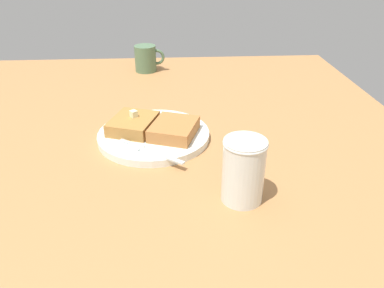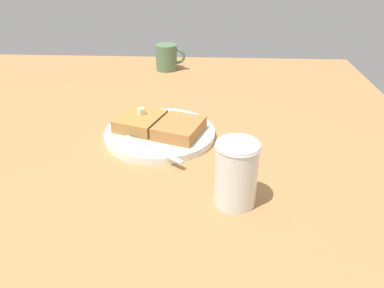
% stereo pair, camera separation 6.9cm
% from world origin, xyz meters
% --- Properties ---
extents(table_surface, '(1.30, 1.30, 0.02)m').
position_xyz_m(table_surface, '(0.00, 0.00, 0.01)').
color(table_surface, '#AA7444').
rests_on(table_surface, ground).
extents(plate, '(0.24, 0.24, 0.02)m').
position_xyz_m(plate, '(0.06, 0.03, 0.03)').
color(plate, white).
rests_on(plate, table_surface).
extents(toast_slice_left, '(0.12, 0.13, 0.03)m').
position_xyz_m(toast_slice_left, '(0.02, 0.05, 0.05)').
color(toast_slice_left, '#A87336').
rests_on(toast_slice_left, plate).
extents(toast_slice_middle, '(0.12, 0.13, 0.03)m').
position_xyz_m(toast_slice_middle, '(0.11, 0.02, 0.05)').
color(toast_slice_middle, '#AD6E38').
rests_on(toast_slice_middle, plate).
extents(butter_pat_primary, '(0.02, 0.02, 0.01)m').
position_xyz_m(butter_pat_primary, '(0.02, 0.05, 0.07)').
color(butter_pat_primary, '#F0E9B2').
rests_on(butter_pat_primary, toast_slice_left).
extents(fork, '(0.14, 0.11, 0.00)m').
position_xyz_m(fork, '(0.05, -0.05, 0.04)').
color(fork, silver).
rests_on(fork, plate).
extents(syrup_jar, '(0.07, 0.07, 0.11)m').
position_xyz_m(syrup_jar, '(0.21, -0.19, 0.07)').
color(syrup_jar, '#442208').
rests_on(syrup_jar, table_surface).
extents(coffee_mug, '(0.10, 0.07, 0.08)m').
position_xyz_m(coffee_mug, '(0.03, 0.50, 0.06)').
color(coffee_mug, '#517150').
rests_on(coffee_mug, table_surface).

